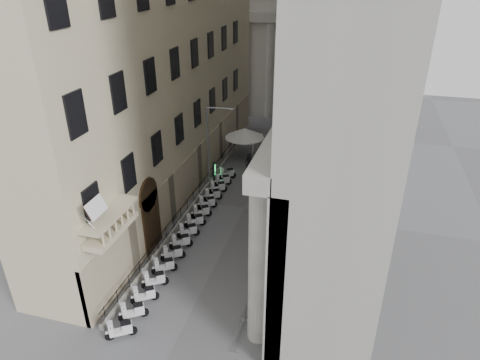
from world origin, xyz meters
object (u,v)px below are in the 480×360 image
(street_lamp, at_px, (211,141))
(pedestrian_a, at_px, (260,186))
(security_tent, at_px, (244,132))
(pedestrian_b, at_px, (280,145))
(info_kiosk, at_px, (214,171))
(scooter_0, at_px, (122,337))

(street_lamp, bearing_deg, pedestrian_a, -16.73)
(security_tent, relative_size, pedestrian_b, 2.14)
(security_tent, distance_m, info_kiosk, 6.30)
(security_tent, height_order, pedestrian_b, security_tent)
(scooter_0, distance_m, security_tent, 25.73)
(pedestrian_b, bearing_deg, pedestrian_a, 113.76)
(scooter_0, xyz_separation_m, pedestrian_b, (3.73, 27.68, 0.94))
(security_tent, xyz_separation_m, street_lamp, (-1.11, -7.13, 1.70))
(scooter_0, relative_size, security_tent, 0.37)
(security_tent, bearing_deg, pedestrian_a, -65.34)
(scooter_0, bearing_deg, pedestrian_b, -41.06)
(security_tent, distance_m, pedestrian_a, 8.72)
(scooter_0, bearing_deg, street_lamp, -30.49)
(pedestrian_b, bearing_deg, info_kiosk, 81.95)
(security_tent, relative_size, street_lamp, 0.54)
(security_tent, bearing_deg, pedestrian_b, 30.61)
(scooter_0, distance_m, info_kiosk, 19.79)
(scooter_0, relative_size, street_lamp, 0.20)
(scooter_0, height_order, info_kiosk, info_kiosk)
(scooter_0, relative_size, info_kiosk, 0.92)
(scooter_0, relative_size, pedestrian_b, 0.80)
(security_tent, height_order, pedestrian_a, security_tent)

